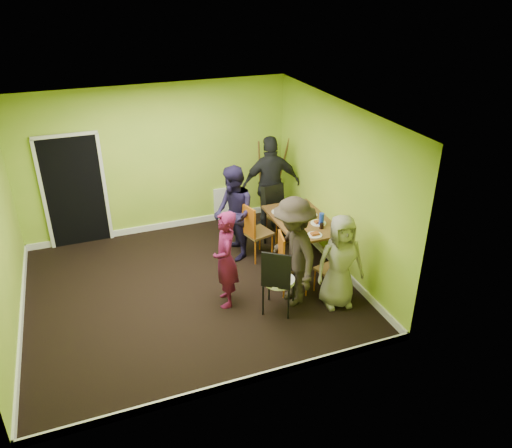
% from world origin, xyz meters
% --- Properties ---
extents(ground, '(5.00, 5.00, 0.00)m').
position_xyz_m(ground, '(0.00, 0.00, 0.00)').
color(ground, black).
rests_on(ground, ground).
extents(room_walls, '(5.04, 4.54, 2.82)m').
position_xyz_m(room_walls, '(-0.02, 0.04, 0.99)').
color(room_walls, '#8FC031').
rests_on(room_walls, ground).
extents(dining_table, '(0.90, 1.50, 0.75)m').
position_xyz_m(dining_table, '(2.05, 0.28, 0.70)').
color(dining_table, black).
rests_on(dining_table, ground).
extents(chair_left_far, '(0.53, 0.52, 1.03)m').
position_xyz_m(chair_left_far, '(1.27, 0.55, 0.58)').
color(chair_left_far, '#C86012').
rests_on(chair_left_far, ground).
extents(chair_left_near, '(0.49, 0.49, 1.01)m').
position_xyz_m(chair_left_near, '(1.42, -0.58, 0.57)').
color(chair_left_near, '#C86012').
rests_on(chair_left_near, ground).
extents(chair_back_end, '(0.50, 0.56, 1.01)m').
position_xyz_m(chair_back_end, '(1.94, 1.25, 0.71)').
color(chair_back_end, '#C86012').
rests_on(chair_back_end, ground).
extents(chair_front_end, '(0.44, 0.45, 0.89)m').
position_xyz_m(chair_front_end, '(2.03, -0.91, 0.50)').
color(chair_front_end, '#C86012').
rests_on(chair_front_end, ground).
extents(chair_bentwood, '(0.58, 0.59, 1.08)m').
position_xyz_m(chair_bentwood, '(1.06, -1.03, 0.60)').
color(chair_bentwood, black).
rests_on(chair_bentwood, ground).
extents(easel, '(0.67, 0.63, 1.67)m').
position_xyz_m(easel, '(2.19, 1.99, 0.82)').
color(easel, brown).
rests_on(easel, ground).
extents(plate_near_left, '(0.25, 0.25, 0.01)m').
position_xyz_m(plate_near_left, '(1.79, 0.69, 0.76)').
color(plate_near_left, white).
rests_on(plate_near_left, dining_table).
extents(plate_near_right, '(0.25, 0.25, 0.01)m').
position_xyz_m(plate_near_right, '(1.76, -0.12, 0.76)').
color(plate_near_right, white).
rests_on(plate_near_right, dining_table).
extents(plate_far_back, '(0.25, 0.25, 0.01)m').
position_xyz_m(plate_far_back, '(2.07, 0.82, 0.76)').
color(plate_far_back, white).
rests_on(plate_far_back, dining_table).
extents(plate_far_front, '(0.24, 0.24, 0.01)m').
position_xyz_m(plate_far_front, '(2.00, -0.31, 0.76)').
color(plate_far_front, white).
rests_on(plate_far_front, dining_table).
extents(plate_wall_back, '(0.23, 0.23, 0.01)m').
position_xyz_m(plate_wall_back, '(2.26, 0.38, 0.76)').
color(plate_wall_back, white).
rests_on(plate_wall_back, dining_table).
extents(plate_wall_front, '(0.26, 0.26, 0.01)m').
position_xyz_m(plate_wall_front, '(2.24, 0.05, 0.76)').
color(plate_wall_front, white).
rests_on(plate_wall_front, dining_table).
extents(thermos, '(0.06, 0.06, 0.24)m').
position_xyz_m(thermos, '(2.02, 0.24, 0.87)').
color(thermos, white).
rests_on(thermos, dining_table).
extents(blue_bottle, '(0.08, 0.08, 0.22)m').
position_xyz_m(blue_bottle, '(2.25, -0.03, 0.86)').
color(blue_bottle, '#1838B9').
rests_on(blue_bottle, dining_table).
extents(orange_bottle, '(0.03, 0.03, 0.08)m').
position_xyz_m(orange_bottle, '(2.00, 0.51, 0.79)').
color(orange_bottle, '#C86012').
rests_on(orange_bottle, dining_table).
extents(glass_mid, '(0.07, 0.07, 0.10)m').
position_xyz_m(glass_mid, '(1.91, 0.46, 0.80)').
color(glass_mid, black).
rests_on(glass_mid, dining_table).
extents(glass_back, '(0.07, 0.07, 0.09)m').
position_xyz_m(glass_back, '(2.08, 0.71, 0.79)').
color(glass_back, black).
rests_on(glass_back, dining_table).
extents(glass_front, '(0.07, 0.07, 0.09)m').
position_xyz_m(glass_front, '(2.21, -0.13, 0.80)').
color(glass_front, black).
rests_on(glass_front, dining_table).
extents(cup_a, '(0.13, 0.13, 0.10)m').
position_xyz_m(cup_a, '(1.95, 0.15, 0.80)').
color(cup_a, white).
rests_on(cup_a, dining_table).
extents(cup_b, '(0.11, 0.11, 0.10)m').
position_xyz_m(cup_b, '(2.19, 0.28, 0.80)').
color(cup_b, white).
rests_on(cup_b, dining_table).
extents(person_standing, '(0.46, 0.61, 1.52)m').
position_xyz_m(person_standing, '(0.43, -0.53, 0.76)').
color(person_standing, '#5B0F36').
rests_on(person_standing, ground).
extents(person_left_far, '(0.65, 0.82, 1.66)m').
position_xyz_m(person_left_far, '(0.99, 0.75, 0.83)').
color(person_left_far, '#1B1536').
rests_on(person_left_far, ground).
extents(person_left_near, '(0.67, 1.12, 1.71)m').
position_xyz_m(person_left_near, '(1.38, -0.83, 0.86)').
color(person_left_near, black).
rests_on(person_left_near, ground).
extents(person_back_end, '(1.15, 0.60, 1.88)m').
position_xyz_m(person_back_end, '(1.96, 1.46, 0.94)').
color(person_back_end, black).
rests_on(person_back_end, ground).
extents(person_front_end, '(0.78, 0.56, 1.47)m').
position_xyz_m(person_front_end, '(1.99, -1.14, 0.74)').
color(person_front_end, gray).
rests_on(person_front_end, ground).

